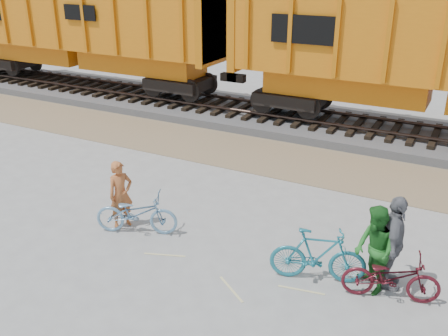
{
  "coord_description": "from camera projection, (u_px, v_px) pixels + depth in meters",
  "views": [
    {
      "loc": [
        4.36,
        -8.24,
        5.85
      ],
      "look_at": [
        -0.78,
        1.5,
        1.2
      ],
      "focal_mm": 40.0,
      "sensor_mm": 36.0,
      "label": 1
    }
  ],
  "objects": [
    {
      "name": "ground",
      "position": [
        223.0,
        249.0,
        10.86
      ],
      "size": [
        120.0,
        120.0,
        0.0
      ],
      "primitive_type": "plane",
      "color": "#9E9E99",
      "rests_on": "ground"
    },
    {
      "name": "track",
      "position": [
        340.0,
        119.0,
        18.01
      ],
      "size": [
        120.0,
        2.6,
        0.24
      ],
      "color": "black",
      "rests_on": "ballast_bed"
    },
    {
      "name": "bicycle_maroon",
      "position": [
        391.0,
        277.0,
        9.12
      ],
      "size": [
        1.86,
        1.06,
        0.93
      ],
      "primitive_type": "imported",
      "rotation": [
        0.0,
        0.0,
        1.84
      ],
      "color": "#4F111A",
      "rests_on": "ground"
    },
    {
      "name": "person_man",
      "position": [
        375.0,
        250.0,
        9.23
      ],
      "size": [
        1.04,
        1.07,
        1.73
      ],
      "primitive_type": "imported",
      "rotation": [
        0.0,
        0.0,
        -0.9
      ],
      "color": "#216822",
      "rests_on": "ground"
    },
    {
      "name": "hopper_car_left",
      "position": [
        83.0,
        27.0,
        22.12
      ],
      "size": [
        14.0,
        3.13,
        4.65
      ],
      "color": "black",
      "rests_on": "track"
    },
    {
      "name": "hopper_car_center",
      "position": [
        446.0,
        56.0,
        15.67
      ],
      "size": [
        14.0,
        3.13,
        4.65
      ],
      "color": "black",
      "rests_on": "track"
    },
    {
      "name": "person_solo",
      "position": [
        121.0,
        195.0,
        11.51
      ],
      "size": [
        0.6,
        0.7,
        1.62
      ],
      "primitive_type": "imported",
      "rotation": [
        0.0,
        0.0,
        1.13
      ],
      "color": "#B56130",
      "rests_on": "ground"
    },
    {
      "name": "person_woman",
      "position": [
        393.0,
        243.0,
        9.3
      ],
      "size": [
        0.65,
        1.17,
        1.9
      ],
      "primitive_type": "imported",
      "rotation": [
        0.0,
        0.0,
        1.75
      ],
      "color": "slate",
      "rests_on": "ground"
    },
    {
      "name": "bicycle_teal",
      "position": [
        318.0,
        255.0,
        9.62
      ],
      "size": [
        1.93,
        1.06,
        1.12
      ],
      "primitive_type": "imported",
      "rotation": [
        0.0,
        0.0,
        1.88
      ],
      "color": "teal",
      "rests_on": "ground"
    },
    {
      "name": "bicycle_blue",
      "position": [
        137.0,
        213.0,
        11.34
      ],
      "size": [
        1.99,
        1.32,
        0.99
      ],
      "primitive_type": "imported",
      "rotation": [
        0.0,
        0.0,
        1.96
      ],
      "color": "#6D9ABC",
      "rests_on": "ground"
    },
    {
      "name": "ballast_bed",
      "position": [
        339.0,
        128.0,
        18.14
      ],
      "size": [
        120.0,
        4.0,
        0.3
      ],
      "primitive_type": "cube",
      "color": "slate",
      "rests_on": "ground"
    },
    {
      "name": "gravel_strip",
      "position": [
        307.0,
        164.0,
        15.34
      ],
      "size": [
        120.0,
        3.0,
        0.02
      ],
      "primitive_type": "cube",
      "color": "#8D7758",
      "rests_on": "ground"
    }
  ]
}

